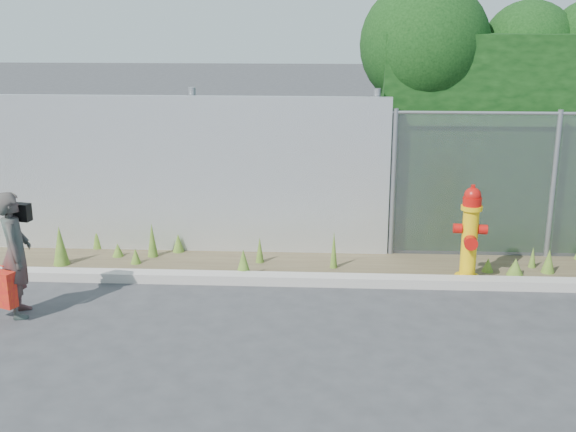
% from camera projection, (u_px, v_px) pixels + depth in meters
% --- Properties ---
extents(ground, '(80.00, 80.00, 0.00)m').
position_uv_depth(ground, '(310.00, 349.00, 7.30)').
color(ground, '#333436').
rests_on(ground, ground).
extents(curb, '(16.00, 0.22, 0.12)m').
position_uv_depth(curb, '(314.00, 280.00, 9.01)').
color(curb, '#A39D93').
rests_on(curb, ground).
extents(weed_strip, '(16.00, 1.27, 0.55)m').
position_uv_depth(weed_strip, '(345.00, 260.00, 9.56)').
color(weed_strip, '#493E2A').
rests_on(weed_strip, ground).
extents(corrugated_fence, '(8.50, 0.21, 2.30)m').
position_uv_depth(corrugated_fence, '(84.00, 174.00, 10.06)').
color(corrugated_fence, silver).
rests_on(corrugated_fence, ground).
extents(fire_hydrant, '(0.42, 0.37, 1.25)m').
position_uv_depth(fire_hydrant, '(470.00, 235.00, 9.00)').
color(fire_hydrant, yellow).
rests_on(fire_hydrant, ground).
extents(woman, '(0.48, 0.60, 1.42)m').
position_uv_depth(woman, '(16.00, 254.00, 7.96)').
color(woman, '#0D554A').
rests_on(woman, ground).
extents(red_tote_bag, '(0.36, 0.13, 0.48)m').
position_uv_depth(red_tote_bag, '(0.00, 288.00, 7.87)').
color(red_tote_bag, '#B30A18').
extents(black_shoulder_bag, '(0.26, 0.11, 0.20)m').
position_uv_depth(black_shoulder_bag, '(19.00, 212.00, 7.98)').
color(black_shoulder_bag, black).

